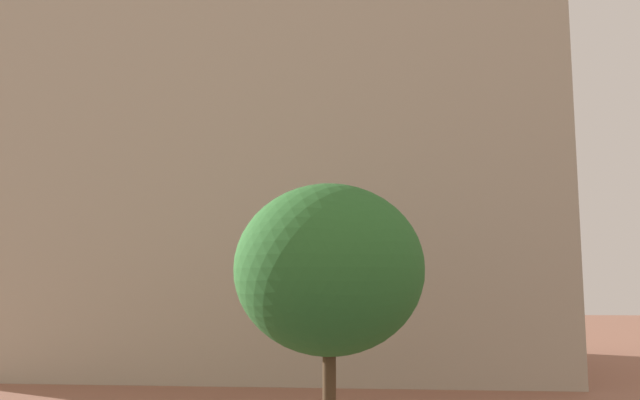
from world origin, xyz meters
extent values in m
cube|color=#B2A893|center=(-3.95, 27.78, 7.75)|extent=(24.04, 13.26, 15.50)
cube|color=#38424C|center=(-3.95, 27.78, 16.70)|extent=(22.12, 12.20, 2.40)
cube|color=#B2A893|center=(-4.37, 27.78, 15.63)|extent=(4.89, 4.89, 31.26)
cylinder|color=#B2A893|center=(-14.47, 22.65, 8.87)|extent=(2.80, 2.80, 17.73)
cylinder|color=#B2A893|center=(6.57, 22.65, 9.41)|extent=(2.80, 2.80, 18.83)
cylinder|color=#4C3823|center=(-0.46, 12.80, 1.17)|extent=(0.31, 0.31, 2.35)
ellipsoid|color=#2D6B2D|center=(-0.46, 12.80, 4.15)|extent=(4.50, 4.50, 4.05)
camera|label=1|loc=(0.53, -2.08, 3.90)|focal=35.20mm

